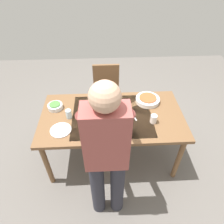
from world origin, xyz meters
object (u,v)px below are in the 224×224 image
Objects in this scene: water_cup_far_left at (121,135)px; dinner_plate_far at (61,130)px; dinner_plate_near at (110,107)px; water_cup_near_left at (69,114)px; wine_glass_left at (108,127)px; side_bowl_salad at (55,106)px; person_server at (106,154)px; side_bowl_bread at (117,117)px; chair_near at (106,90)px; water_cup_near_right at (154,119)px; serving_bowl_pasta at (148,100)px; dining_table at (112,120)px; wine_bottle at (96,112)px; wine_glass_right at (92,132)px.

water_cup_far_left reaches higher than dinner_plate_far.
water_cup_near_left is at bearing 19.19° from dinner_plate_near.
side_bowl_salad is (0.63, -0.46, -0.07)m from wine_glass_left.
person_server reaches higher than dinner_plate_far.
side_bowl_salad is 1.12× the size of side_bowl_bread.
wine_glass_left is at bearing -29.02° from water_cup_far_left.
wine_glass_left is at bearing 85.53° from dinner_plate_near.
dinner_plate_near is at bearing 179.14° from side_bowl_salad.
chair_near reaches higher than water_cup_near_right.
wine_glass_left reaches higher than serving_bowl_pasta.
person_server is at bearing 83.32° from dining_table.
water_cup_near_right is at bearing 165.19° from side_bowl_salad.
wine_bottle reaches higher than serving_bowl_pasta.
wine_glass_right is at bearing 81.40° from chair_near.
water_cup_far_left is (-0.26, 0.31, -0.06)m from wine_bottle.
water_cup_near_right is at bearing 117.55° from chair_near.
side_bowl_salad is at bearing -55.34° from person_server.
side_bowl_bread is 0.70× the size of dinner_plate_near.
wine_glass_left reaches higher than water_cup_far_left.
water_cup_near_left is 0.47× the size of dinner_plate_far.
water_cup_near_right is at bearing -149.96° from water_cup_far_left.
chair_near is 0.72m from dinner_plate_near.
side_bowl_salad is at bearing -14.81° from water_cup_near_right.
wine_glass_right is (0.22, 0.36, 0.18)m from dining_table.
side_bowl_salad is at bearing -17.71° from side_bowl_bread.
wine_bottle reaches higher than water_cup_near_right.
serving_bowl_pasta is at bearing -139.29° from wine_glass_right.
water_cup_near_right is (-0.69, -0.22, -0.05)m from wine_glass_right.
dining_table is at bearing -54.34° from side_bowl_bread.
dining_table is at bearing 96.86° from dinner_plate_near.
side_bowl_salad is at bearing -43.65° from water_cup_near_left.
wine_glass_left is (-0.13, 0.24, -0.01)m from wine_bottle.
chair_near is 5.06× the size of side_bowl_salad.
dinner_plate_near and dinner_plate_far have the same top height.
side_bowl_salad is at bearing -13.38° from dining_table.
dinner_plate_far is at bearing 70.97° from water_cup_near_left.
water_cup_far_left is (-0.07, 0.36, 0.12)m from dining_table.
wine_bottle is (0.18, 0.05, 0.18)m from dining_table.
dining_table is at bearing 166.62° from side_bowl_salad.
dinner_plate_far is at bearing 23.65° from serving_bowl_pasta.
dinner_plate_far is at bearing 13.24° from side_bowl_bread.
side_bowl_bread is at bearing 125.66° from dining_table.
chair_near reaches higher than water_cup_far_left.
person_server reaches higher than water_cup_near_right.
dinner_plate_near is at bearing -83.14° from dining_table.
dining_table is 0.35m from wine_glass_left.
dining_table is 0.84m from chair_near.
person_server reaches higher than dinner_plate_near.
water_cup_near_right is at bearing -162.32° from wine_glass_right.
serving_bowl_pasta and side_bowl_bread have the same top height.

